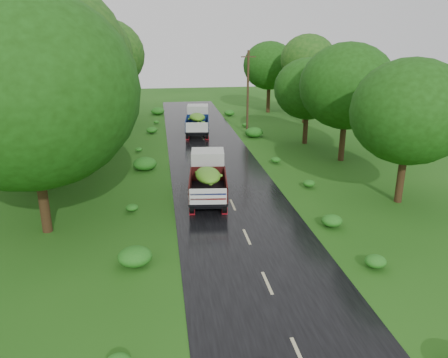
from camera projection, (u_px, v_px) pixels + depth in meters
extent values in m
plane|color=#1A4C10|center=(267.00, 283.00, 16.85)|extent=(120.00, 120.00, 0.00)
cube|color=black|center=(243.00, 228.00, 21.52)|extent=(6.50, 80.00, 0.02)
cube|color=#BFB78C|center=(299.00, 355.00, 13.10)|extent=(0.12, 1.60, 0.00)
cube|color=#BFB78C|center=(267.00, 283.00, 16.84)|extent=(0.12, 1.60, 0.00)
cube|color=#BFB78C|center=(247.00, 237.00, 20.58)|extent=(0.12, 1.60, 0.00)
cube|color=#BFB78C|center=(233.00, 205.00, 24.32)|extent=(0.12, 1.60, 0.00)
cube|color=#BFB78C|center=(222.00, 181.00, 28.06)|extent=(0.12, 1.60, 0.00)
cube|color=#BFB78C|center=(214.00, 163.00, 31.80)|extent=(0.12, 1.60, 0.00)
cube|color=#BFB78C|center=(208.00, 149.00, 35.54)|extent=(0.12, 1.60, 0.00)
cube|color=#BFB78C|center=(203.00, 138.00, 39.28)|extent=(0.12, 1.60, 0.00)
cube|color=#BFB78C|center=(199.00, 128.00, 43.03)|extent=(0.12, 1.60, 0.00)
cube|color=#BFB78C|center=(195.00, 120.00, 46.77)|extent=(0.12, 1.60, 0.00)
cube|color=#BFB78C|center=(192.00, 114.00, 50.51)|extent=(0.12, 1.60, 0.00)
cube|color=#BFB78C|center=(190.00, 108.00, 54.25)|extent=(0.12, 1.60, 0.00)
cube|color=black|center=(208.00, 190.00, 24.97)|extent=(2.06, 5.11, 0.25)
cylinder|color=black|center=(194.00, 182.00, 26.69)|extent=(0.34, 0.90, 0.88)
cylinder|color=black|center=(222.00, 182.00, 26.75)|extent=(0.34, 0.90, 0.88)
cylinder|color=black|center=(193.00, 200.00, 23.91)|extent=(0.34, 0.90, 0.88)
cylinder|color=black|center=(224.00, 199.00, 23.97)|extent=(0.34, 0.90, 0.88)
cylinder|color=black|center=(192.00, 206.00, 23.06)|extent=(0.34, 0.90, 0.88)
cylinder|color=black|center=(224.00, 206.00, 23.12)|extent=(0.34, 0.90, 0.88)
cube|color=maroon|center=(192.00, 212.00, 22.84)|extent=(0.30, 0.07, 0.40)
cube|color=maroon|center=(225.00, 211.00, 22.90)|extent=(0.30, 0.07, 0.40)
cube|color=silver|center=(208.00, 164.00, 26.53)|extent=(2.12, 1.88, 1.68)
cube|color=black|center=(208.00, 193.00, 24.03)|extent=(2.43, 4.00, 0.14)
cube|color=#3F0B0F|center=(190.00, 184.00, 23.83)|extent=(0.49, 3.78, 0.84)
cube|color=#3F0B0F|center=(226.00, 184.00, 23.90)|extent=(0.49, 3.78, 0.84)
cube|color=#3F0B0F|center=(208.00, 174.00, 25.63)|extent=(2.03, 0.29, 0.84)
cube|color=silver|center=(208.00, 197.00, 22.11)|extent=(2.03, 0.29, 0.84)
ellipsoid|color=#458217|center=(208.00, 175.00, 23.70)|extent=(2.04, 3.36, 0.88)
cube|color=black|center=(198.00, 128.00, 40.48)|extent=(2.09, 5.18, 0.25)
cylinder|color=black|center=(189.00, 126.00, 42.23)|extent=(0.35, 0.92, 0.89)
cylinder|color=black|center=(207.00, 126.00, 42.29)|extent=(0.35, 0.92, 0.89)
cylinder|color=black|center=(188.00, 133.00, 39.41)|extent=(0.35, 0.92, 0.89)
cylinder|color=black|center=(207.00, 132.00, 39.47)|extent=(0.35, 0.92, 0.89)
cylinder|color=black|center=(187.00, 135.00, 38.55)|extent=(0.35, 0.92, 0.89)
cylinder|color=black|center=(207.00, 135.00, 38.61)|extent=(0.35, 0.92, 0.89)
cube|color=maroon|center=(187.00, 138.00, 38.32)|extent=(0.31, 0.07, 0.40)
cube|color=maroon|center=(207.00, 138.00, 38.39)|extent=(0.31, 0.07, 0.40)
cube|color=silver|center=(198.00, 114.00, 42.07)|extent=(2.15, 1.91, 1.70)
cube|color=black|center=(197.00, 128.00, 39.53)|extent=(2.47, 4.05, 0.14)
cube|color=navy|center=(186.00, 123.00, 39.33)|extent=(0.50, 3.83, 0.85)
cube|color=navy|center=(208.00, 123.00, 39.40)|extent=(0.50, 3.83, 0.85)
cube|color=navy|center=(198.00, 119.00, 41.15)|extent=(2.05, 0.30, 0.85)
cube|color=silver|center=(197.00, 127.00, 37.59)|extent=(2.05, 0.30, 0.85)
ellipsoid|color=#458217|center=(197.00, 117.00, 39.19)|extent=(2.08, 3.40, 0.89)
cylinder|color=#382616|center=(248.00, 93.00, 39.65)|extent=(0.21, 0.21, 7.55)
cube|color=#382616|center=(248.00, 57.00, 38.60)|extent=(1.32, 0.13, 0.09)
cylinder|color=black|center=(37.00, 155.00, 19.94)|extent=(0.46, 0.46, 7.68)
ellipsoid|color=#17420C|center=(28.00, 91.00, 18.99)|extent=(4.42, 4.42, 3.97)
cylinder|color=black|center=(31.00, 129.00, 25.22)|extent=(0.46, 0.46, 7.67)
ellipsoid|color=#17420C|center=(23.00, 77.00, 24.27)|extent=(4.54, 4.54, 4.08)
cylinder|color=black|center=(78.00, 126.00, 28.99)|extent=(0.43, 0.43, 6.38)
ellipsoid|color=#17420C|center=(74.00, 89.00, 28.20)|extent=(3.67, 3.67, 3.30)
cylinder|color=black|center=(50.00, 97.00, 33.45)|extent=(0.49, 0.49, 8.74)
ellipsoid|color=#17420C|center=(44.00, 52.00, 32.37)|extent=(4.92, 4.92, 4.43)
cylinder|color=black|center=(88.00, 95.00, 38.44)|extent=(0.46, 0.46, 7.52)
ellipsoid|color=#17420C|center=(85.00, 62.00, 37.51)|extent=(3.38, 3.38, 3.05)
cylinder|color=black|center=(84.00, 85.00, 44.08)|extent=(0.47, 0.47, 7.88)
ellipsoid|color=#17420C|center=(81.00, 54.00, 43.11)|extent=(4.49, 4.49, 4.04)
cylinder|color=black|center=(107.00, 82.00, 47.33)|extent=(0.46, 0.46, 7.66)
ellipsoid|color=#17420C|center=(105.00, 55.00, 46.39)|extent=(4.09, 4.09, 3.68)
cylinder|color=black|center=(404.00, 152.00, 23.87)|extent=(0.42, 0.42, 5.85)
ellipsoid|color=#144812|center=(410.00, 112.00, 23.15)|extent=(3.55, 3.55, 3.19)
cylinder|color=black|center=(344.00, 119.00, 31.65)|extent=(0.43, 0.43, 6.22)
ellipsoid|color=#144812|center=(347.00, 86.00, 30.88)|extent=(3.68, 3.68, 3.31)
cylinder|color=black|center=(306.00, 113.00, 36.63)|extent=(0.41, 0.41, 5.27)
ellipsoid|color=#144812|center=(308.00, 89.00, 35.98)|extent=(3.35, 3.35, 3.01)
cylinder|color=black|center=(306.00, 87.00, 44.62)|extent=(0.46, 0.46, 7.32)
ellipsoid|color=#144812|center=(308.00, 59.00, 43.71)|extent=(3.31, 3.31, 2.98)
cylinder|color=black|center=(269.00, 86.00, 50.53)|extent=(0.43, 0.43, 6.09)
ellipsoid|color=#144812|center=(269.00, 66.00, 49.77)|extent=(3.47, 3.47, 3.12)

